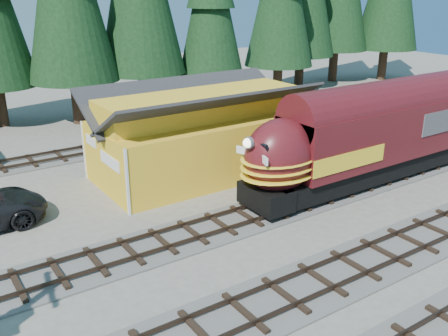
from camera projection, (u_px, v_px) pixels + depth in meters
ground at (329, 244)px, 21.62m from camera, size 120.00×120.00×0.00m
track_siding at (400, 171)px, 29.96m from camera, size 68.00×3.20×0.33m
depot at (201, 125)px, 28.77m from camera, size 12.80×7.00×5.30m
locomotive at (359, 142)px, 27.03m from camera, size 15.89×3.16×4.32m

